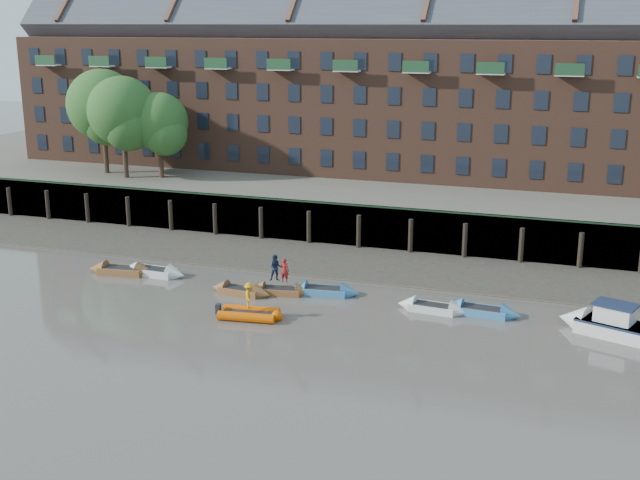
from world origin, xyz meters
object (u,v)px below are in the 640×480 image
at_px(person_rower_a, 285,270).
at_px(rowboat_6, 482,311).
at_px(rowboat_1, 154,272).
at_px(person_rib_crew, 249,296).
at_px(rib_tender, 252,314).
at_px(person_rower_b, 276,268).
at_px(motor_launch, 603,323).
at_px(rowboat_4, 324,291).
at_px(rowboat_3, 280,291).
at_px(rowboat_0, 122,271).
at_px(rowboat_2, 241,291).
at_px(rowboat_5, 432,308).

bearing_deg(person_rower_a, rowboat_6, -178.50).
distance_m(rowboat_1, person_rower_a, 9.96).
distance_m(rowboat_6, person_rib_crew, 13.64).
bearing_deg(rib_tender, person_rower_b, 87.10).
height_order(rib_tender, motor_launch, motor_launch).
distance_m(person_rower_b, person_rib_crew, 4.70).
bearing_deg(motor_launch, person_rower_a, 18.16).
distance_m(rowboat_4, rowboat_6, 9.94).
distance_m(rowboat_3, person_rower_b, 1.49).
bearing_deg(rib_tender, rowboat_0, 150.04).
xyz_separation_m(person_rower_b, person_rib_crew, (0.23, -4.68, -0.29)).
distance_m(rowboat_2, person_rower_b, 2.65).
relative_size(rowboat_0, rowboat_3, 1.15).
xyz_separation_m(rowboat_4, rowboat_5, (7.08, -0.78, -0.01)).
bearing_deg(person_rib_crew, person_rower_a, -28.30).
bearing_deg(motor_launch, rowboat_1, 17.00).
bearing_deg(person_rower_a, rowboat_1, -4.63).
bearing_deg(rowboat_5, rowboat_2, -171.48).
xyz_separation_m(rib_tender, person_rower_b, (-0.36, 4.69, 1.38)).
bearing_deg(rowboat_0, person_rower_a, -8.39).
bearing_deg(person_rower_a, motor_launch, 178.77).
distance_m(rowboat_4, rib_tender, 5.96).
xyz_separation_m(rowboat_1, motor_launch, (28.83, -1.22, 0.36)).
relative_size(rowboat_0, rowboat_1, 1.03).
relative_size(rowboat_0, rowboat_4, 1.05).
bearing_deg(rib_tender, rowboat_5, 17.99).
relative_size(rowboat_1, rowboat_4, 1.02).
bearing_deg(rowboat_1, rowboat_6, 1.46).
bearing_deg(person_rower_a, person_rower_b, -7.62).
relative_size(rowboat_6, person_rib_crew, 3.00).
relative_size(rowboat_5, rib_tender, 1.17).
distance_m(rowboat_0, rowboat_1, 2.26).
bearing_deg(rowboat_0, rowboat_5, -7.80).
distance_m(rowboat_0, person_rib_crew, 12.69).
relative_size(rowboat_4, person_rower_a, 2.97).
bearing_deg(person_rower_b, rowboat_0, 155.32).
xyz_separation_m(rowboat_4, rib_tender, (-2.61, -5.36, 0.04)).
xyz_separation_m(rowboat_1, rowboat_4, (12.18, -0.05, -0.01)).
bearing_deg(person_rower_a, rowboat_3, 10.81).
bearing_deg(rowboat_6, person_rower_b, -175.53).
height_order(rowboat_0, rowboat_5, rowboat_0).
height_order(rib_tender, person_rib_crew, person_rib_crew).
bearing_deg(rowboat_4, person_rib_crew, -123.87).
bearing_deg(rib_tender, person_rib_crew, 171.33).
bearing_deg(person_rower_b, rowboat_5, -24.13).
bearing_deg(motor_launch, rowboat_3, 18.36).
bearing_deg(rowboat_4, rowboat_2, -168.69).
bearing_deg(motor_launch, rowboat_4, 15.39).
bearing_deg(rowboat_6, rowboat_2, -172.01).
distance_m(rowboat_5, rib_tender, 10.72).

